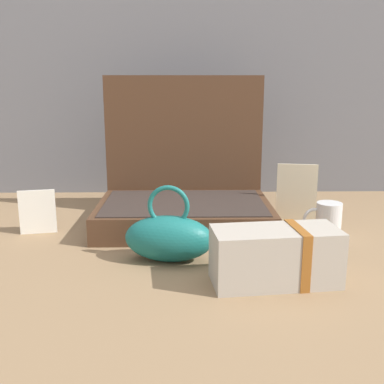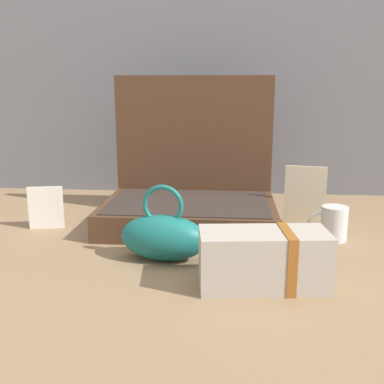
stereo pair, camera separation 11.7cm
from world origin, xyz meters
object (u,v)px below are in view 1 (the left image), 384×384
Objects in this scene: coffee_mug at (327,219)px; info_card_left at (37,212)px; open_suitcase at (184,193)px; cream_toiletry_bag at (277,256)px; teal_pouch_handbag at (169,237)px; poster_card_right at (296,193)px.

coffee_mug is 0.80m from info_card_left.
cream_toiletry_bag is (0.19, -0.43, -0.03)m from open_suitcase.
open_suitcase is 1.82× the size of cream_toiletry_bag.
teal_pouch_handbag is 0.81× the size of cream_toiletry_bag.
cream_toiletry_bag is 2.58× the size of coffee_mug.
open_suitcase is 0.42m from info_card_left.
coffee_mug is (0.20, 0.30, -0.01)m from cream_toiletry_bag.
coffee_mug is at bearing 56.38° from cream_toiletry_bag.
open_suitcase is 0.47m from cream_toiletry_bag.
poster_card_right is at bearing 111.88° from coffee_mug.
info_card_left is 0.76m from poster_card_right.
open_suitcase reaches higher than cream_toiletry_bag.
teal_pouch_handbag is (-0.04, -0.31, -0.03)m from open_suitcase.
open_suitcase reaches higher than poster_card_right.
open_suitcase is 0.42m from coffee_mug.
info_card_left is (-0.60, 0.33, 0.00)m from cream_toiletry_bag.
teal_pouch_handbag is at bearing -40.32° from info_card_left.
coffee_mug is at bearing -13.19° from info_card_left.
coffee_mug is (0.43, 0.18, -0.01)m from teal_pouch_handbag.
info_card_left is (-0.80, 0.03, 0.02)m from coffee_mug.
cream_toiletry_bag is at bearing -98.07° from poster_card_right.
teal_pouch_handbag is at bearing -96.72° from open_suitcase.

